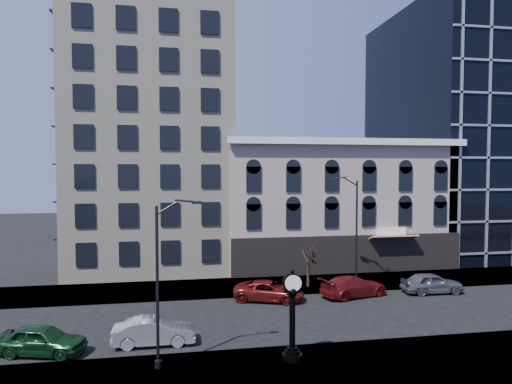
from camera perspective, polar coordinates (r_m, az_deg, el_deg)
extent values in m
plane|color=black|center=(30.32, -2.50, -15.68)|extent=(160.00, 160.00, 0.00)
cube|color=gray|center=(37.92, -4.12, -11.81)|extent=(160.00, 6.00, 0.12)
cube|color=gray|center=(22.93, 0.32, -21.79)|extent=(160.00, 6.00, 0.12)
cube|color=beige|center=(48.50, -12.87, 13.87)|extent=(15.00, 15.00, 38.00)
cube|color=#A69789|center=(47.36, 9.44, -1.64)|extent=(22.00, 10.00, 12.00)
cube|color=white|center=(42.44, 11.85, 6.22)|extent=(22.60, 0.80, 0.60)
cube|color=black|center=(43.20, 11.64, -7.70)|extent=(22.00, 0.30, 3.60)
cube|color=maroon|center=(44.08, 16.79, -5.44)|extent=(4.50, 1.18, 0.55)
cube|color=black|center=(61.23, 25.92, 6.60)|extent=(20.00, 20.00, 28.00)
cylinder|color=black|center=(24.30, 4.54, -19.82)|extent=(1.03, 1.03, 0.28)
cylinder|color=black|center=(24.21, 4.55, -19.30)|extent=(0.75, 0.75, 0.19)
cylinder|color=black|center=(24.15, 4.55, -18.93)|extent=(0.56, 0.56, 0.15)
cylinder|color=black|center=(23.66, 4.56, -15.73)|extent=(0.30, 0.30, 2.71)
sphere|color=black|center=(23.24, 4.57, -12.34)|extent=(0.52, 0.52, 0.52)
cube|color=black|center=(23.22, 4.57, -12.11)|extent=(0.86, 0.31, 0.23)
cylinder|color=black|center=(23.12, 4.58, -11.22)|extent=(1.00, 0.42, 0.97)
cylinder|color=white|center=(22.97, 4.68, -11.31)|extent=(0.82, 0.12, 0.82)
cylinder|color=white|center=(23.27, 4.48, -11.13)|extent=(0.82, 0.12, 0.82)
sphere|color=black|center=(22.99, 4.58, -9.86)|extent=(0.19, 0.19, 0.19)
cylinder|color=black|center=(22.58, -12.23, -11.61)|extent=(0.14, 0.14, 7.77)
cylinder|color=black|center=(23.77, -12.13, -20.29)|extent=(0.33, 0.33, 0.36)
cube|color=black|center=(22.04, -7.87, -1.32)|extent=(0.51, 0.23, 0.13)
cylinder|color=black|center=(38.45, 12.45, -5.04)|extent=(0.16, 0.16, 8.60)
cylinder|color=black|center=(39.21, 12.39, -10.99)|extent=(0.36, 0.36, 0.40)
cube|color=black|center=(37.84, 9.68, 1.63)|extent=(0.59, 0.34, 0.14)
cylinder|color=black|center=(37.88, 6.53, -9.76)|extent=(0.24, 0.24, 2.55)
imported|color=#143F1E|center=(27.24, -25.18, -16.39)|extent=(4.84, 2.93, 1.54)
imported|color=#A5A8AD|center=(26.73, -12.62, -16.64)|extent=(4.48, 1.57, 1.47)
imported|color=maroon|center=(34.27, 1.62, -12.26)|extent=(5.63, 3.96, 1.43)
imported|color=maroon|center=(36.08, 12.11, -11.45)|extent=(5.73, 3.49, 1.55)
imported|color=#595B60|center=(38.71, 21.12, -10.55)|extent=(4.77, 2.05, 1.60)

